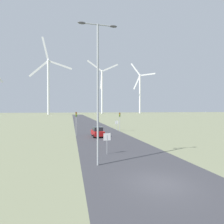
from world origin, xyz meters
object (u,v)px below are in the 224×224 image
object	(u,v)px
stop_sign_far	(117,124)
traffic_light_post_near_right	(120,118)
car_approaching	(98,132)
traffic_light_post_near_left	(76,118)
wind_turbine_left	(48,81)
wind_turbine_center	(102,88)
stop_sign_near	(107,140)
streetlamp	(98,79)
wind_turbine_right	(140,90)

from	to	relation	value
stop_sign_far	traffic_light_post_near_right	distance (m)	2.83
traffic_light_post_near_right	car_approaching	xyz separation A→B (m)	(-6.07, -6.75, -2.21)
traffic_light_post_near_left	wind_turbine_left	world-z (taller)	wind_turbine_left
stop_sign_far	wind_turbine_left	xyz separation A→B (m)	(-33.17, 144.79, 31.84)
car_approaching	wind_turbine_left	xyz separation A→B (m)	(-27.20, 153.92, 32.52)
car_approaching	wind_turbine_center	bearing A→B (deg)	79.92
car_approaching	wind_turbine_center	distance (m)	189.99
stop_sign_near	stop_sign_far	bearing A→B (deg)	72.71
traffic_light_post_near_right	wind_turbine_center	xyz separation A→B (m)	(26.70, 177.69, 29.41)
streetlamp	wind_turbine_left	distance (m)	173.83
streetlamp	car_approaching	size ratio (longest dim) A/B	2.99
stop_sign_near	traffic_light_post_near_right	world-z (taller)	traffic_light_post_near_right
traffic_light_post_near_right	wind_turbine_center	world-z (taller)	wind_turbine_center
stop_sign_far	traffic_light_post_near_left	xyz separation A→B (m)	(-9.73, -6.99, 1.70)
streetlamp	stop_sign_near	world-z (taller)	streetlamp
stop_sign_far	wind_turbine_center	size ratio (longest dim) A/B	0.03
streetlamp	stop_sign_near	size ratio (longest dim) A/B	5.37
stop_sign_near	wind_turbine_left	distance (m)	171.56
traffic_light_post_near_right	wind_turbine_left	bearing A→B (deg)	102.74
car_approaching	wind_turbine_left	size ratio (longest dim) A/B	0.05
traffic_light_post_near_right	car_approaching	bearing A→B (deg)	-131.96
traffic_light_post_near_left	wind_turbine_left	xyz separation A→B (m)	(-23.44, 151.78, 30.14)
streetlamp	stop_sign_far	size ratio (longest dim) A/B	5.48
wind_turbine_center	wind_turbine_right	distance (m)	57.04
stop_sign_far	wind_turbine_right	world-z (taller)	wind_turbine_right
car_approaching	streetlamp	bearing A→B (deg)	-98.26
stop_sign_far	car_approaching	bearing A→B (deg)	-123.16
traffic_light_post_near_left	stop_sign_near	bearing A→B (deg)	-78.59
traffic_light_post_near_right	wind_turbine_left	distance (m)	153.90
traffic_light_post_near_right	wind_turbine_right	bearing A→B (deg)	66.55
car_approaching	stop_sign_far	bearing A→B (deg)	56.84
wind_turbine_right	stop_sign_near	bearing A→B (deg)	-113.10
stop_sign_near	wind_turbine_left	bearing A→B (deg)	99.01
streetlamp	wind_turbine_left	world-z (taller)	wind_turbine_left
stop_sign_far	wind_turbine_center	bearing A→B (deg)	81.31
traffic_light_post_near_right	stop_sign_far	bearing A→B (deg)	92.47
streetlamp	stop_sign_far	xyz separation A→B (m)	(8.32, 25.31, -6.04)
streetlamp	wind_turbine_right	distance (m)	232.78
car_approaching	wind_turbine_right	size ratio (longest dim) A/B	0.06
stop_sign_near	traffic_light_post_near_left	distance (m)	15.12
stop_sign_far	traffic_light_post_near_right	size ratio (longest dim) A/B	0.53
streetlamp	car_approaching	world-z (taller)	streetlamp
traffic_light_post_near_left	wind_turbine_center	world-z (taller)	wind_turbine_center
streetlamp	wind_turbine_right	bearing A→B (deg)	66.90
streetlamp	wind_turbine_center	xyz separation A→B (m)	(35.13, 200.62, 24.90)
wind_turbine_right	wind_turbine_left	bearing A→B (deg)	-159.69
traffic_light_post_near_right	wind_turbine_left	world-z (taller)	wind_turbine_left
traffic_light_post_near_left	car_approaching	bearing A→B (deg)	-29.71
traffic_light_post_near_left	stop_sign_far	bearing A→B (deg)	35.68
wind_turbine_center	stop_sign_far	bearing A→B (deg)	-98.69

